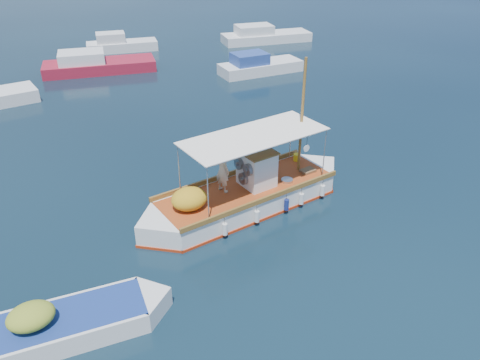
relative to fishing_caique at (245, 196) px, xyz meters
name	(u,v)px	position (x,y,z in m)	size (l,w,h in m)	color
ground	(254,208)	(0.29, -0.24, -0.53)	(160.00, 160.00, 0.00)	black
fishing_caique	(245,196)	(0.00, 0.00, 0.00)	(9.67, 3.56, 5.96)	white
dinghy	(63,327)	(-7.72, -3.70, -0.21)	(6.23, 2.07, 1.52)	white
bg_boat_n	(96,65)	(-1.49, 22.02, -0.04)	(8.60, 4.22, 1.80)	maroon
bg_boat_ne	(258,67)	(9.39, 16.17, -0.04)	(6.31, 2.28, 1.80)	silver
bg_boat_e	(264,37)	(14.61, 24.68, -0.04)	(8.59, 3.86, 1.80)	silver
bg_boat_far_n	(120,45)	(1.68, 27.44, -0.04)	(6.26, 2.99, 1.80)	silver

